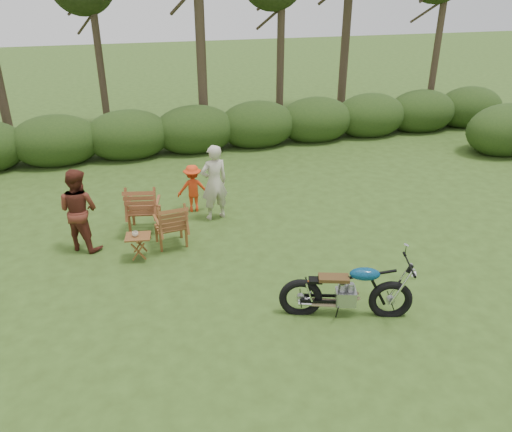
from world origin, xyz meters
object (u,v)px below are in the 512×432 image
object	(u,v)px
side_table	(139,247)
adult_b	(85,247)
motorcycle	(344,314)
child	(194,210)
lawn_chair_right	(172,244)
adult_a	(216,218)
cup	(135,234)
lawn_chair_left	(146,229)

from	to	relation	value
side_table	adult_b	bearing A→B (deg)	142.26
motorcycle	child	size ratio (longest dim) A/B	1.78
lawn_chair_right	side_table	distance (m)	0.80
child	adult_b	bearing A→B (deg)	31.44
motorcycle	adult_b	xyz separation A→B (m)	(-3.90, 3.48, 0.00)
motorcycle	adult_a	size ratio (longest dim) A/B	1.16
motorcycle	child	world-z (taller)	motorcycle
side_table	cup	distance (m)	0.29
lawn_chair_left	lawn_chair_right	bearing A→B (deg)	130.34
lawn_chair_right	adult_b	world-z (taller)	adult_b
adult_b	child	xyz separation A→B (m)	(2.39, 1.10, 0.00)
lawn_chair_right	adult_a	size ratio (longest dim) A/B	0.56
lawn_chair_left	cup	distance (m)	1.37
child	cup	bearing A→B (deg)	59.46
side_table	adult_b	world-z (taller)	adult_b
cup	side_table	bearing A→B (deg)	6.26
adult_b	child	size ratio (longest dim) A/B	1.50
lawn_chair_left	adult_b	world-z (taller)	adult_b
cup	adult_a	size ratio (longest dim) A/B	0.07
lawn_chair_left	cup	bearing A→B (deg)	90.45
side_table	cup	world-z (taller)	cup
lawn_chair_right	adult_a	world-z (taller)	adult_a
cup	adult_a	distance (m)	2.32
motorcycle	adult_a	bearing A→B (deg)	125.29
adult_a	side_table	bearing A→B (deg)	26.27
lawn_chair_left	cup	world-z (taller)	cup
lawn_chair_right	lawn_chair_left	size ratio (longest dim) A/B	0.89
cup	child	bearing A→B (deg)	52.63
adult_b	side_table	bearing A→B (deg)	179.49
lawn_chair_left	adult_b	xyz separation A→B (m)	(-1.24, -0.45, 0.00)
lawn_chair_left	side_table	bearing A→B (deg)	92.41
lawn_chair_right	cup	world-z (taller)	cup
adult_b	child	bearing A→B (deg)	-118.15
lawn_chair_right	adult_b	xyz separation A→B (m)	(-1.66, 0.38, 0.00)
side_table	adult_b	xyz separation A→B (m)	(-1.00, 0.78, -0.24)
side_table	child	distance (m)	2.34
child	lawn_chair_left	bearing A→B (deg)	36.21
side_table	adult_a	size ratio (longest dim) A/B	0.29
motorcycle	lawn_chair_left	distance (m)	4.75
lawn_chair_right	adult_a	xyz separation A→B (m)	(1.11, 0.94, 0.00)
cup	child	size ratio (longest dim) A/B	0.10
cup	child	xyz separation A→B (m)	(1.43, 1.88, -0.53)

